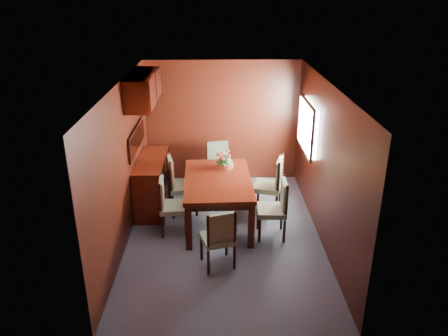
{
  "coord_description": "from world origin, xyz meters",
  "views": [
    {
      "loc": [
        -0.1,
        -6.03,
        3.64
      ],
      "look_at": [
        0.0,
        0.23,
        1.05
      ],
      "focal_mm": 35.0,
      "sensor_mm": 36.0,
      "label": 1
    }
  ],
  "objects_px": {
    "dining_table": "(218,185)",
    "chair_right_near": "(276,205)",
    "flower_centerpiece": "(225,159)",
    "sideboard": "(153,183)",
    "chair_left_near": "(169,203)",
    "chair_head": "(219,236)"
  },
  "relations": [
    {
      "from": "dining_table",
      "to": "chair_right_near",
      "type": "relative_size",
      "value": 1.81
    },
    {
      "from": "dining_table",
      "to": "chair_head",
      "type": "height_order",
      "value": "chair_head"
    },
    {
      "from": "sideboard",
      "to": "chair_left_near",
      "type": "bearing_deg",
      "value": -67.03
    },
    {
      "from": "dining_table",
      "to": "chair_right_near",
      "type": "xyz_separation_m",
      "value": [
        0.9,
        -0.44,
        -0.15
      ]
    },
    {
      "from": "chair_left_near",
      "to": "chair_right_near",
      "type": "relative_size",
      "value": 0.97
    },
    {
      "from": "sideboard",
      "to": "flower_centerpiece",
      "type": "relative_size",
      "value": 4.45
    },
    {
      "from": "chair_left_near",
      "to": "chair_right_near",
      "type": "xyz_separation_m",
      "value": [
        1.67,
        -0.15,
        0.02
      ]
    },
    {
      "from": "dining_table",
      "to": "chair_left_near",
      "type": "height_order",
      "value": "chair_left_near"
    },
    {
      "from": "sideboard",
      "to": "chair_left_near",
      "type": "height_order",
      "value": "chair_left_near"
    },
    {
      "from": "chair_head",
      "to": "dining_table",
      "type": "bearing_deg",
      "value": 73.56
    },
    {
      "from": "chair_left_near",
      "to": "flower_centerpiece",
      "type": "relative_size",
      "value": 2.98
    },
    {
      "from": "chair_left_near",
      "to": "flower_centerpiece",
      "type": "bearing_deg",
      "value": 125.53
    },
    {
      "from": "chair_left_near",
      "to": "flower_centerpiece",
      "type": "xyz_separation_m",
      "value": [
        0.89,
        0.75,
        0.43
      ]
    },
    {
      "from": "sideboard",
      "to": "chair_left_near",
      "type": "distance_m",
      "value": 0.98
    },
    {
      "from": "chair_head",
      "to": "flower_centerpiece",
      "type": "height_order",
      "value": "flower_centerpiece"
    },
    {
      "from": "dining_table",
      "to": "flower_centerpiece",
      "type": "height_order",
      "value": "flower_centerpiece"
    },
    {
      "from": "sideboard",
      "to": "chair_right_near",
      "type": "relative_size",
      "value": 1.45
    },
    {
      "from": "chair_head",
      "to": "flower_centerpiece",
      "type": "distance_m",
      "value": 1.79
    },
    {
      "from": "chair_right_near",
      "to": "chair_head",
      "type": "relative_size",
      "value": 1.06
    },
    {
      "from": "sideboard",
      "to": "flower_centerpiece",
      "type": "bearing_deg",
      "value": -6.69
    },
    {
      "from": "flower_centerpiece",
      "to": "sideboard",
      "type": "bearing_deg",
      "value": 173.31
    },
    {
      "from": "sideboard",
      "to": "chair_right_near",
      "type": "xyz_separation_m",
      "value": [
        2.06,
        -1.05,
        0.09
      ]
    }
  ]
}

